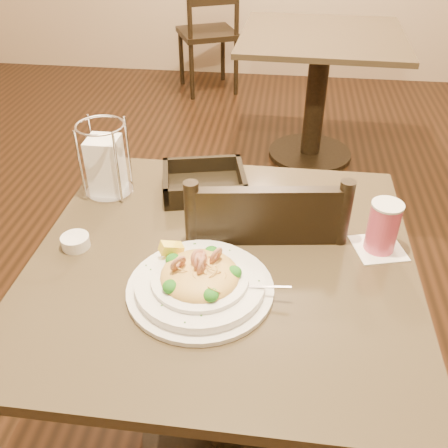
# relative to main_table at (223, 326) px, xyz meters

# --- Properties ---
(ground) EXTENTS (7.00, 7.00, 0.00)m
(ground) POSITION_rel_main_table_xyz_m (0.00, 0.00, -0.52)
(ground) COLOR black
(ground) RESTS_ON ground
(main_table) EXTENTS (0.90, 0.90, 0.76)m
(main_table) POSITION_rel_main_table_xyz_m (0.00, 0.00, 0.00)
(main_table) COLOR black
(main_table) RESTS_ON ground
(background_table) EXTENTS (0.93, 0.93, 0.76)m
(background_table) POSITION_rel_main_table_xyz_m (0.30, 2.00, 0.00)
(background_table) COLOR black
(background_table) RESTS_ON ground
(dining_chair_near) EXTENTS (0.47, 0.47, 0.93)m
(dining_chair_near) POSITION_rel_main_table_xyz_m (0.08, 0.20, -0.02)
(dining_chair_near) COLOR black
(dining_chair_near) RESTS_ON ground
(dining_chair_far) EXTENTS (0.56, 0.56, 0.93)m
(dining_chair_far) POSITION_rel_main_table_xyz_m (-0.50, 3.04, -0.02)
(dining_chair_far) COLOR black
(dining_chair_far) RESTS_ON ground
(pasta_bowl) EXTENTS (0.36, 0.32, 0.10)m
(pasta_bowl) POSITION_rel_main_table_xyz_m (-0.03, -0.12, 0.27)
(pasta_bowl) COLOR white
(pasta_bowl) RESTS_ON main_table
(drink_glass) EXTENTS (0.14, 0.14, 0.13)m
(drink_glass) POSITION_rel_main_table_xyz_m (0.37, 0.08, 0.30)
(drink_glass) COLOR white
(drink_glass) RESTS_ON main_table
(bread_basket) EXTENTS (0.26, 0.23, 0.06)m
(bread_basket) POSITION_rel_main_table_xyz_m (-0.09, 0.28, 0.26)
(bread_basket) COLOR black
(bread_basket) RESTS_ON main_table
(napkin_caddy) EXTENTS (0.13, 0.13, 0.21)m
(napkin_caddy) POSITION_rel_main_table_xyz_m (-0.36, 0.25, 0.33)
(napkin_caddy) COLOR silver
(napkin_caddy) RESTS_ON main_table
(side_plate) EXTENTS (0.23, 0.23, 0.01)m
(side_plate) POSITION_rel_main_table_xyz_m (0.08, 0.16, 0.25)
(side_plate) COLOR white
(side_plate) RESTS_ON main_table
(butter_ramekin) EXTENTS (0.07, 0.07, 0.03)m
(butter_ramekin) POSITION_rel_main_table_xyz_m (-0.36, -0.01, 0.26)
(butter_ramekin) COLOR white
(butter_ramekin) RESTS_ON main_table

